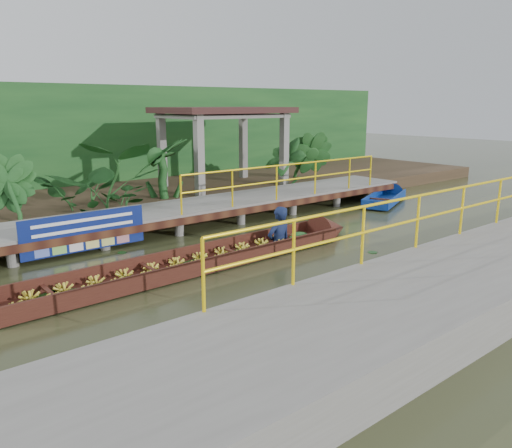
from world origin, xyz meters
TOP-DOWN VIEW (x-y plane):
  - ground at (0.00, 0.00)m, footprint 80.00×80.00m
  - land_strip at (0.00, 7.50)m, footprint 30.00×8.00m
  - far_dock at (0.02, 3.43)m, footprint 16.00×2.06m
  - near_dock at (1.00, -4.20)m, footprint 18.00×2.40m
  - pavilion at (3.00, 6.30)m, footprint 4.40×3.00m
  - foliage_backdrop at (0.00, 10.00)m, footprint 30.00×0.80m
  - vendor_boat at (-1.76, 0.17)m, footprint 9.49×1.19m
  - moored_blue_boat at (7.26, 2.26)m, footprint 3.27×2.03m
  - blue_banner at (-3.52, 2.48)m, footprint 2.78×0.04m
  - tropical_plants at (-0.15, 5.30)m, footprint 14.43×1.43m

SIDE VIEW (x-z plane):
  - ground at x=0.00m, z-range 0.00..0.00m
  - moored_blue_boat at x=7.26m, z-range -0.25..0.52m
  - land_strip at x=0.00m, z-range 0.00..0.45m
  - vendor_boat at x=-1.76m, z-range -0.85..1.39m
  - near_dock at x=1.00m, z-range -0.56..1.16m
  - far_dock at x=0.02m, z-range -0.35..1.30m
  - blue_banner at x=-3.52m, z-range 0.12..0.99m
  - tropical_plants at x=-0.15m, z-range 0.45..2.24m
  - foliage_backdrop at x=0.00m, z-range 0.00..4.00m
  - pavilion at x=3.00m, z-range 1.32..4.32m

